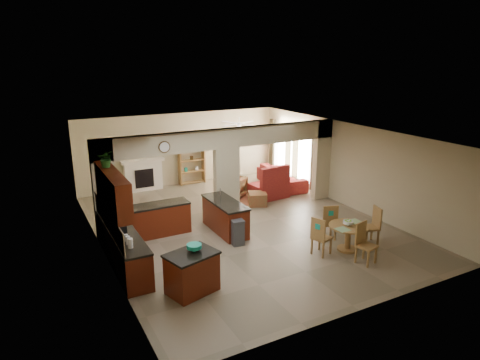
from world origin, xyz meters
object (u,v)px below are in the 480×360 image
dining_table (348,233)px  sofa (281,177)px  kitchen_island (192,272)px  armchair (233,187)px

dining_table → sofa: 5.86m
kitchen_island → dining_table: kitchen_island is taller
sofa → armchair: sofa is taller
kitchen_island → armchair: size_ratio=1.51×
dining_table → sofa: sofa is taller
kitchen_island → armchair: (3.72, 5.33, -0.09)m
kitchen_island → dining_table: size_ratio=1.19×
dining_table → armchair: 5.35m
dining_table → armchair: (-0.63, 5.32, -0.10)m
kitchen_island → sofa: kitchen_island is taller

